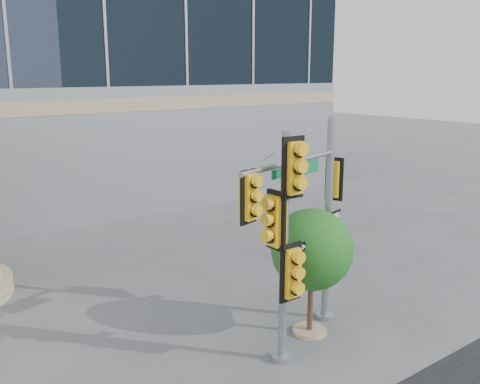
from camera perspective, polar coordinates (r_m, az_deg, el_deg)
ground at (r=13.06m, az=5.17°, el=-17.87°), size 120.00×120.00×0.00m
main_signal_pole at (r=13.36m, az=7.48°, el=-1.30°), size 4.19×1.52×5.53m
secondary_signal_pole at (r=11.85m, az=4.90°, el=-4.35°), size 0.92×0.68×5.39m
street_tree at (r=13.68m, az=7.74°, el=-6.39°), size 2.13×2.08×3.31m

